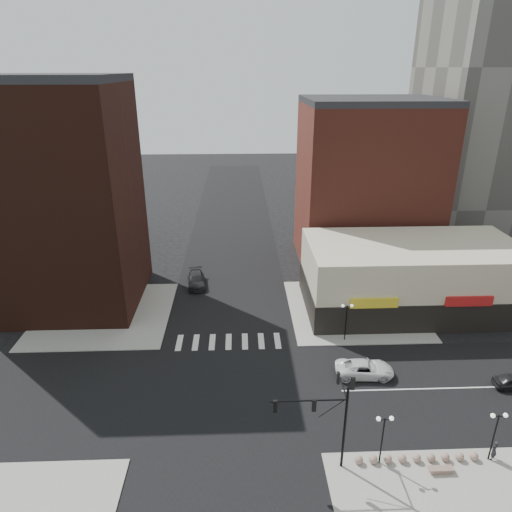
{
  "coord_description": "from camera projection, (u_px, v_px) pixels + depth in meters",
  "views": [
    {
      "loc": [
        1.2,
        -32.23,
        26.4
      ],
      "look_at": [
        2.63,
        4.89,
        11.0
      ],
      "focal_mm": 32.0,
      "sensor_mm": 36.0,
      "label": 1
    }
  ],
  "objects": [
    {
      "name": "ground",
      "position": [
        228.0,
        394.0,
        39.82
      ],
      "size": [
        240.0,
        240.0,
        0.0
      ],
      "primitive_type": "plane",
      "color": "black",
      "rests_on": "ground"
    },
    {
      "name": "road_ew",
      "position": [
        228.0,
        394.0,
        39.82
      ],
      "size": [
        200.0,
        14.0,
        0.02
      ],
      "primitive_type": "cube",
      "color": "black",
      "rests_on": "ground"
    },
    {
      "name": "road_ns",
      "position": [
        228.0,
        394.0,
        39.82
      ],
      "size": [
        14.0,
        200.0,
        0.02
      ],
      "primitive_type": "cube",
      "color": "black",
      "rests_on": "ground"
    },
    {
      "name": "sidewalk_nw",
      "position": [
        105.0,
        314.0,
        52.67
      ],
      "size": [
        15.0,
        15.0,
        0.12
      ],
      "primitive_type": "cube",
      "color": "gray",
      "rests_on": "ground"
    },
    {
      "name": "sidewalk_ne",
      "position": [
        353.0,
        309.0,
        53.7
      ],
      "size": [
        15.0,
        15.0,
        0.12
      ],
      "primitive_type": "cube",
      "color": "gray",
      "rests_on": "ground"
    },
    {
      "name": "building_nw",
      "position": [
        60.0,
        200.0,
        51.44
      ],
      "size": [
        16.0,
        15.0,
        25.0
      ],
      "primitive_type": "cube",
      "color": "#321710",
      "rests_on": "ground"
    },
    {
      "name": "building_nw_low",
      "position": [
        16.0,
        216.0,
        67.77
      ],
      "size": [
        20.0,
        18.0,
        12.0
      ],
      "primitive_type": "cube",
      "color": "#321710",
      "rests_on": "ground"
    },
    {
      "name": "building_ne_midrise",
      "position": [
        366.0,
        187.0,
        63.52
      ],
      "size": [
        18.0,
        15.0,
        22.0
      ],
      "primitive_type": "cube",
      "color": "maroon",
      "rests_on": "ground"
    },
    {
      "name": "building_ne_row",
      "position": [
        410.0,
        281.0,
        53.15
      ],
      "size": [
        24.2,
        12.2,
        8.0
      ],
      "color": "beige",
      "rests_on": "ground"
    },
    {
      "name": "traffic_signal",
      "position": [
        331.0,
        409.0,
        30.95
      ],
      "size": [
        5.59,
        3.09,
        7.77
      ],
      "color": "black",
      "rests_on": "ground"
    },
    {
      "name": "street_lamp_se_a",
      "position": [
        384.0,
        428.0,
        31.57
      ],
      "size": [
        1.22,
        0.32,
        4.16
      ],
      "color": "black",
      "rests_on": "sidewalk_se"
    },
    {
      "name": "street_lamp_se_b",
      "position": [
        497.0,
        425.0,
        31.85
      ],
      "size": [
        1.22,
        0.32,
        4.16
      ],
      "color": "black",
      "rests_on": "sidewalk_se"
    },
    {
      "name": "street_lamp_ne",
      "position": [
        347.0,
        313.0,
        46.37
      ],
      "size": [
        1.22,
        0.32,
        4.16
      ],
      "color": "black",
      "rests_on": "sidewalk_ne"
    },
    {
      "name": "bollard_row",
      "position": [
        417.0,
        458.0,
        32.76
      ],
      "size": [
        9.01,
        0.61,
        0.61
      ],
      "color": "#8A6D5F",
      "rests_on": "sidewalk_se"
    },
    {
      "name": "white_suv",
      "position": [
        365.0,
        369.0,
        41.95
      ],
      "size": [
        5.43,
        2.7,
        1.48
      ],
      "primitive_type": "imported",
      "rotation": [
        0.0,
        0.0,
        1.52
      ],
      "color": "silver",
      "rests_on": "ground"
    },
    {
      "name": "dark_sedan_north",
      "position": [
        196.0,
        280.0,
        59.41
      ],
      "size": [
        2.77,
        5.55,
        1.55
      ],
      "primitive_type": "imported",
      "rotation": [
        0.0,
        0.0,
        0.12
      ],
      "color": "black",
      "rests_on": "ground"
    },
    {
      "name": "pedestrian",
      "position": [
        494.0,
        450.0,
        32.77
      ],
      "size": [
        0.7,
        0.66,
        1.6
      ],
      "primitive_type": "imported",
      "rotation": [
        0.0,
        0.0,
        3.78
      ],
      "color": "#242226",
      "rests_on": "sidewalk_se"
    },
    {
      "name": "stone_bench",
      "position": [
        441.0,
        470.0,
        31.9
      ],
      "size": [
        1.73,
        0.56,
        0.4
      ],
      "rotation": [
        0.0,
        0.0,
        0.02
      ],
      "color": "#83685A",
      "rests_on": "sidewalk_se"
    }
  ]
}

